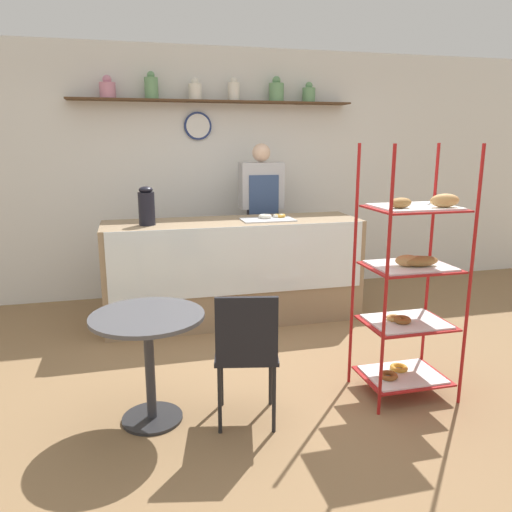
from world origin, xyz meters
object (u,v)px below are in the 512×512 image
(person_worker, at_px, (261,217))
(cafe_chair, at_px, (246,346))
(pastry_rack, at_px, (410,286))
(donut_tray_counter, at_px, (270,218))
(coffee_carafe, at_px, (147,206))
(cafe_table, at_px, (148,341))

(person_worker, height_order, cafe_chair, person_worker)
(pastry_rack, height_order, cafe_chair, pastry_rack)
(cafe_chair, xyz_separation_m, donut_tray_counter, (0.67, 1.85, 0.47))
(cafe_chair, bearing_deg, pastry_rack, -161.34)
(pastry_rack, height_order, donut_tray_counter, pastry_rack)
(pastry_rack, xyz_separation_m, coffee_carafe, (-1.63, 1.70, 0.37))
(pastry_rack, bearing_deg, coffee_carafe, 133.85)
(person_worker, bearing_deg, cafe_chair, -106.77)
(pastry_rack, bearing_deg, person_worker, 99.91)
(person_worker, bearing_deg, coffee_carafe, -152.75)
(donut_tray_counter, bearing_deg, coffee_carafe, -178.67)
(cafe_chair, relative_size, donut_tray_counter, 1.73)
(donut_tray_counter, bearing_deg, person_worker, 83.01)
(cafe_table, bearing_deg, person_worker, 59.90)
(coffee_carafe, relative_size, donut_tray_counter, 0.69)
(pastry_rack, bearing_deg, donut_tray_counter, 105.57)
(pastry_rack, distance_m, coffee_carafe, 2.38)
(cafe_table, relative_size, coffee_carafe, 2.03)
(person_worker, bearing_deg, pastry_rack, -80.09)
(pastry_rack, xyz_separation_m, donut_tray_counter, (-0.48, 1.72, 0.22))
(cafe_chair, bearing_deg, person_worker, -94.57)
(cafe_chair, bearing_deg, cafe_table, -8.11)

